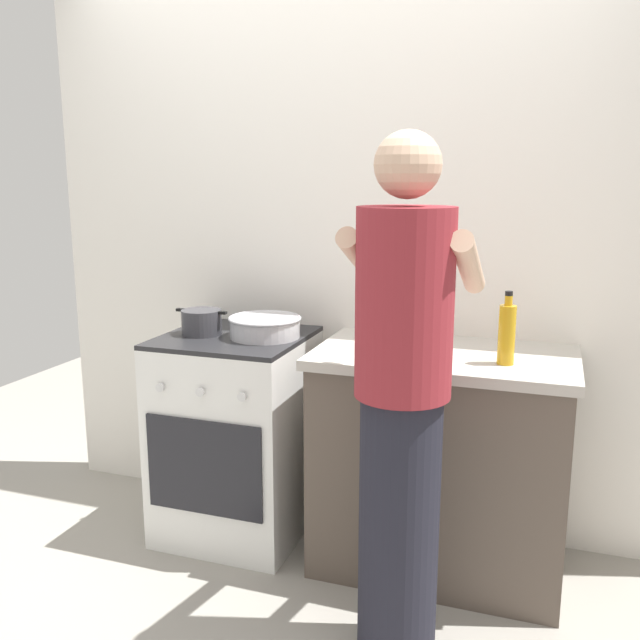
# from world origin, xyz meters

# --- Properties ---
(ground) EXTENTS (6.00, 6.00, 0.00)m
(ground) POSITION_xyz_m (0.00, 0.00, 0.00)
(ground) COLOR gray
(back_wall) EXTENTS (3.20, 0.10, 2.50)m
(back_wall) POSITION_xyz_m (0.20, 0.50, 1.25)
(back_wall) COLOR silver
(back_wall) RESTS_ON ground
(countertop) EXTENTS (1.00, 0.60, 0.90)m
(countertop) POSITION_xyz_m (0.55, 0.15, 0.45)
(countertop) COLOR brown
(countertop) RESTS_ON ground
(stove_range) EXTENTS (0.60, 0.62, 0.90)m
(stove_range) POSITION_xyz_m (-0.35, 0.15, 0.45)
(stove_range) COLOR white
(stove_range) RESTS_ON ground
(pot) EXTENTS (0.24, 0.17, 0.11)m
(pot) POSITION_xyz_m (-0.49, 0.12, 0.95)
(pot) COLOR #38383D
(pot) RESTS_ON stove_range
(mixing_bowl) EXTENTS (0.31, 0.31, 0.09)m
(mixing_bowl) POSITION_xyz_m (-0.21, 0.16, 0.95)
(mixing_bowl) COLOR #B7B7BC
(mixing_bowl) RESTS_ON stove_range
(utensil_crock) EXTENTS (0.10, 0.10, 0.32)m
(utensil_crock) POSITION_xyz_m (0.34, 0.32, 1.00)
(utensil_crock) COLOR silver
(utensil_crock) RESTS_ON countertop
(spice_bottle) EXTENTS (0.04, 0.04, 0.09)m
(spice_bottle) POSITION_xyz_m (0.52, 0.17, 0.94)
(spice_bottle) COLOR silver
(spice_bottle) RESTS_ON countertop
(oil_bottle) EXTENTS (0.06, 0.06, 0.27)m
(oil_bottle) POSITION_xyz_m (0.78, 0.05, 1.01)
(oil_bottle) COLOR gold
(oil_bottle) RESTS_ON countertop
(person) EXTENTS (0.41, 0.50, 1.70)m
(person) POSITION_xyz_m (0.51, -0.42, 0.86)
(person) COLOR black
(person) RESTS_ON ground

